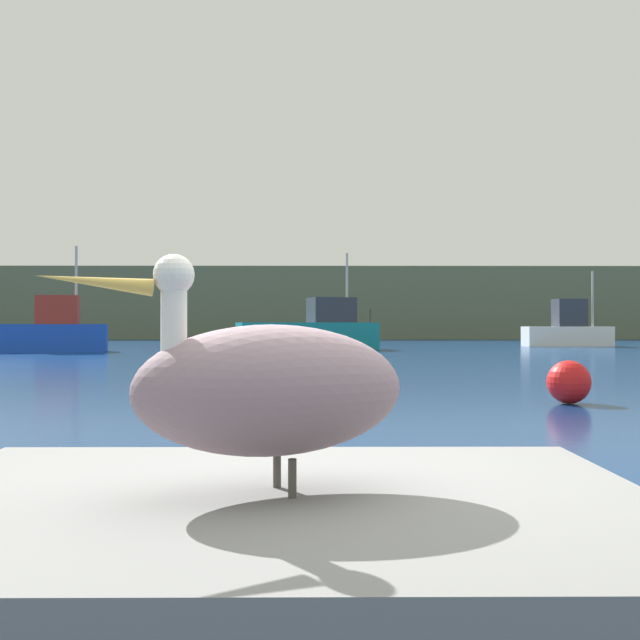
{
  "coord_description": "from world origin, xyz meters",
  "views": [
    {
      "loc": [
        -0.42,
        -3.24,
        1.24
      ],
      "look_at": [
        -0.31,
        11.66,
        1.35
      ],
      "focal_mm": 41.89,
      "sensor_mm": 36.0,
      "label": 1
    }
  ],
  "objects_px": {
    "fishing_boat_white": "(568,329)",
    "mooring_buoy": "(569,382)",
    "fishing_boat_teal": "(312,331)",
    "pelican": "(268,388)",
    "fishing_boat_blue": "(34,333)"
  },
  "relations": [
    {
      "from": "fishing_boat_white",
      "to": "fishing_boat_blue",
      "type": "xyz_separation_m",
      "value": [
        -27.8,
        -9.3,
        -0.1
      ]
    },
    {
      "from": "fishing_boat_teal",
      "to": "mooring_buoy",
      "type": "xyz_separation_m",
      "value": [
        4.14,
        -26.07,
        -0.62
      ]
    },
    {
      "from": "pelican",
      "to": "fishing_boat_blue",
      "type": "height_order",
      "value": "fishing_boat_blue"
    },
    {
      "from": "fishing_boat_teal",
      "to": "mooring_buoy",
      "type": "bearing_deg",
      "value": -96.18
    },
    {
      "from": "pelican",
      "to": "mooring_buoy",
      "type": "bearing_deg",
      "value": -134.95
    },
    {
      "from": "fishing_boat_teal",
      "to": "fishing_boat_blue",
      "type": "bearing_deg",
      "value": 179.96
    },
    {
      "from": "fishing_boat_teal",
      "to": "fishing_boat_blue",
      "type": "distance_m",
      "value": 13.26
    },
    {
      "from": "fishing_boat_white",
      "to": "fishing_boat_blue",
      "type": "height_order",
      "value": "fishing_boat_blue"
    },
    {
      "from": "fishing_boat_blue",
      "to": "mooring_buoy",
      "type": "relative_size",
      "value": 10.58
    },
    {
      "from": "fishing_boat_blue",
      "to": "fishing_boat_teal",
      "type": "bearing_deg",
      "value": 1.69
    },
    {
      "from": "fishing_boat_blue",
      "to": "pelican",
      "type": "bearing_deg",
      "value": -81.56
    },
    {
      "from": "fishing_boat_teal",
      "to": "pelican",
      "type": "bearing_deg",
      "value": -105.28
    },
    {
      "from": "pelican",
      "to": "fishing_boat_teal",
      "type": "bearing_deg",
      "value": -110.28
    },
    {
      "from": "fishing_boat_teal",
      "to": "mooring_buoy",
      "type": "relative_size",
      "value": 10.68
    },
    {
      "from": "fishing_boat_white",
      "to": "mooring_buoy",
      "type": "height_order",
      "value": "fishing_boat_white"
    }
  ]
}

